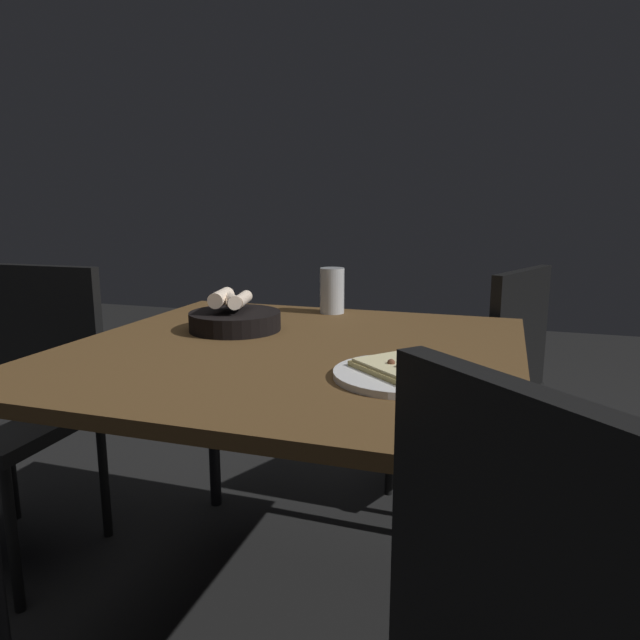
# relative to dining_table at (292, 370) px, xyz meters

# --- Properties ---
(ground) EXTENTS (8.00, 8.00, 0.00)m
(ground) POSITION_rel_dining_table_xyz_m (0.00, 0.00, -0.69)
(ground) COLOR black
(dining_table) EXTENTS (1.07, 1.08, 0.75)m
(dining_table) POSITION_rel_dining_table_xyz_m (0.00, 0.00, 0.00)
(dining_table) COLOR brown
(dining_table) RESTS_ON ground
(pizza_plate) EXTENTS (0.27, 0.27, 0.04)m
(pizza_plate) POSITION_rel_dining_table_xyz_m (0.18, 0.30, 0.07)
(pizza_plate) COLOR white
(pizza_plate) RESTS_ON dining_table
(bread_basket) EXTENTS (0.25, 0.25, 0.11)m
(bread_basket) POSITION_rel_dining_table_xyz_m (-0.13, -0.22, 0.09)
(bread_basket) COLOR black
(bread_basket) RESTS_ON dining_table
(beer_glass) EXTENTS (0.08, 0.08, 0.14)m
(beer_glass) POSITION_rel_dining_table_xyz_m (-0.45, -0.03, 0.12)
(beer_glass) COLOR silver
(beer_glass) RESTS_ON dining_table
(chair_far) EXTENTS (0.58, 0.58, 0.87)m
(chair_far) POSITION_rel_dining_table_xyz_m (-0.81, 0.44, -0.20)
(chair_far) COLOR black
(chair_far) RESTS_ON ground
(chair_spare) EXTENTS (0.45, 0.45, 0.90)m
(chair_spare) POSITION_rel_dining_table_xyz_m (-0.07, -0.92, -0.17)
(chair_spare) COLOR black
(chair_spare) RESTS_ON ground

